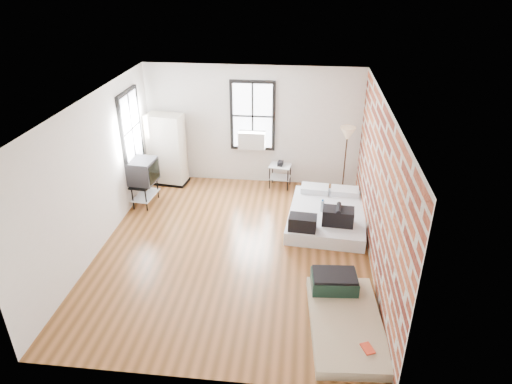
# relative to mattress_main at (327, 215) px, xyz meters

# --- Properties ---
(ground) EXTENTS (6.00, 6.00, 0.00)m
(ground) POSITION_rel_mattress_main_xyz_m (-1.74, -1.16, -0.18)
(ground) COLOR #5A3617
(ground) RESTS_ON ground
(room_shell) EXTENTS (5.02, 6.02, 2.80)m
(room_shell) POSITION_rel_mattress_main_xyz_m (-1.51, -0.80, 1.56)
(room_shell) COLOR silver
(room_shell) RESTS_ON ground
(mattress_main) EXTENTS (1.68, 2.18, 0.66)m
(mattress_main) POSITION_rel_mattress_main_xyz_m (0.00, 0.00, 0.00)
(mattress_main) COLOR white
(mattress_main) RESTS_ON ground
(mattress_bare) EXTENTS (1.18, 2.03, 0.42)m
(mattress_bare) POSITION_rel_mattress_main_xyz_m (0.17, -2.83, -0.05)
(mattress_bare) COLOR tan
(mattress_bare) RESTS_ON ground
(wardrobe) EXTENTS (0.92, 0.60, 1.71)m
(wardrobe) POSITION_rel_mattress_main_xyz_m (-3.74, 1.49, 0.67)
(wardrobe) COLOR black
(wardrobe) RESTS_ON ground
(side_table) EXTENTS (0.54, 0.46, 0.65)m
(side_table) POSITION_rel_mattress_main_xyz_m (-1.06, 1.56, 0.26)
(side_table) COLOR black
(side_table) RESTS_ON ground
(floor_lamp) EXTENTS (0.34, 0.34, 1.57)m
(floor_lamp) POSITION_rel_mattress_main_xyz_m (0.41, 1.49, 1.15)
(floor_lamp) COLOR #301E10
(floor_lamp) RESTS_ON ground
(tv_stand) EXTENTS (0.58, 0.78, 1.05)m
(tv_stand) POSITION_rel_mattress_main_xyz_m (-3.96, 0.39, 0.57)
(tv_stand) COLOR black
(tv_stand) RESTS_ON ground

